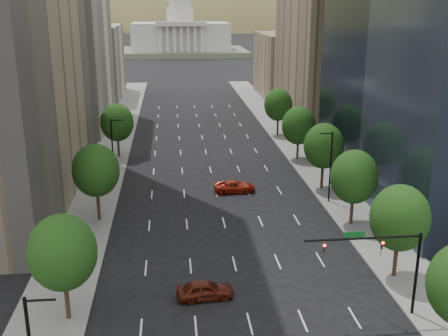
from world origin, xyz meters
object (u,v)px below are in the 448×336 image
object	(u,v)px
traffic_signal	(387,257)
car_maroon	(205,290)
car_red_far	(235,186)
capitol	(181,36)

from	to	relation	value
traffic_signal	car_maroon	world-z (taller)	traffic_signal
traffic_signal	car_red_far	xyz separation A→B (m)	(-8.13, 30.06, -4.43)
capitol	car_maroon	size ratio (longest dim) A/B	12.68
traffic_signal	capitol	world-z (taller)	capitol
traffic_signal	capitol	bearing A→B (deg)	92.74
car_red_far	capitol	bearing A→B (deg)	-1.06
capitol	car_red_far	world-z (taller)	capitol
traffic_signal	capitol	xyz separation A→B (m)	(-10.53, 219.71, 3.40)
capitol	car_red_far	size ratio (longest dim) A/B	11.17
car_red_far	car_maroon	bearing A→B (deg)	166.11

